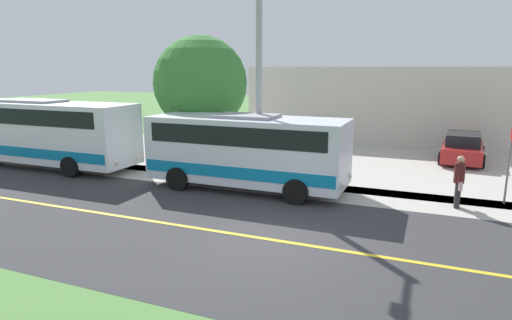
{
  "coord_description": "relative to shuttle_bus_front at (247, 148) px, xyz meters",
  "views": [
    {
      "loc": [
        10.49,
        3.85,
        4.6
      ],
      "look_at": [
        -3.5,
        -1.86,
        1.4
      ],
      "focal_mm": 30.48,
      "sensor_mm": 36.0,
      "label": 1
    }
  ],
  "objects": [
    {
      "name": "tree_curbside",
      "position": [
        -2.84,
        -3.56,
        2.32
      ],
      "size": [
        4.34,
        4.34,
        6.09
      ],
      "color": "#4C3826",
      "rests_on": "ground"
    },
    {
      "name": "transit_bus_rear",
      "position": [
        0.03,
        -11.02,
        0.14
      ],
      "size": [
        2.72,
        10.72,
        3.16
      ],
      "color": "white",
      "rests_on": "ground"
    },
    {
      "name": "sidewalk",
      "position": [
        -0.64,
        2.66,
        -1.59
      ],
      "size": [
        2.4,
        100.0,
        0.01
      ],
      "primitive_type": "cube",
      "color": "#B2ADA3",
      "rests_on": "ground"
    },
    {
      "name": "street_light_pole",
      "position": [
        -0.31,
        0.32,
        2.57
      ],
      "size": [
        1.97,
        0.24,
        7.52
      ],
      "color": "#9E9EA3",
      "rests_on": "ground"
    },
    {
      "name": "shuttle_bus_front",
      "position": [
        0.0,
        0.0,
        0.0
      ],
      "size": [
        2.78,
        7.73,
        2.89
      ],
      "color": "silver",
      "rests_on": "ground"
    },
    {
      "name": "parked_car_near",
      "position": [
        -8.69,
        8.03,
        -0.9
      ],
      "size": [
        4.52,
        2.26,
        1.45
      ],
      "color": "#A51E1E",
      "rests_on": "ground"
    },
    {
      "name": "pedestrian_with_bags",
      "position": [
        -0.46,
        7.49,
        -0.63
      ],
      "size": [
        0.72,
        0.34,
        1.77
      ],
      "color": "#262628",
      "rests_on": "ground"
    },
    {
      "name": "commercial_building",
      "position": [
        -16.84,
        4.02,
        0.75
      ],
      "size": [
        10.0,
        18.02,
        4.68
      ],
      "primitive_type": "cube",
      "color": "beige",
      "rests_on": "ground"
    },
    {
      "name": "ground_plane",
      "position": [
        4.56,
        2.66,
        -1.59
      ],
      "size": [
        120.0,
        120.0,
        0.0
      ],
      "primitive_type": "plane",
      "color": "#548442"
    },
    {
      "name": "road_surface",
      "position": [
        4.56,
        2.66,
        -1.59
      ],
      "size": [
        8.0,
        100.0,
        0.01
      ],
      "primitive_type": "cube",
      "color": "#333335",
      "rests_on": "ground"
    },
    {
      "name": "parking_lot_surface",
      "position": [
        -7.84,
        5.66,
        -1.59
      ],
      "size": [
        14.0,
        36.0,
        0.01
      ],
      "primitive_type": "cube",
      "color": "#B2ADA3",
      "rests_on": "ground"
    },
    {
      "name": "road_centre_line",
      "position": [
        4.56,
        2.66,
        -1.58
      ],
      "size": [
        0.16,
        100.0,
        0.0
      ],
      "primitive_type": "cube",
      "color": "gold",
      "rests_on": "ground"
    },
    {
      "name": "stop_sign",
      "position": [
        -1.54,
        9.05,
        0.37
      ],
      "size": [
        0.76,
        0.07,
        2.88
      ],
      "color": "slate",
      "rests_on": "ground"
    }
  ]
}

